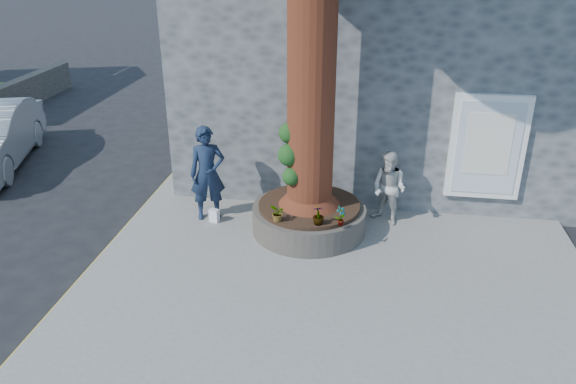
# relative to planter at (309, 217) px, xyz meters

# --- Properties ---
(ground) EXTENTS (120.00, 120.00, 0.00)m
(ground) POSITION_rel_planter_xyz_m (-0.80, -2.00, -0.41)
(ground) COLOR black
(ground) RESTS_ON ground
(pavement) EXTENTS (9.00, 8.00, 0.12)m
(pavement) POSITION_rel_planter_xyz_m (0.70, -1.00, -0.35)
(pavement) COLOR slate
(pavement) RESTS_ON ground
(yellow_line) EXTENTS (0.10, 30.00, 0.01)m
(yellow_line) POSITION_rel_planter_xyz_m (-3.85, -1.00, -0.41)
(yellow_line) COLOR yellow
(yellow_line) RESTS_ON ground
(stone_shop) EXTENTS (10.30, 8.30, 6.30)m
(stone_shop) POSITION_rel_planter_xyz_m (1.70, 5.20, 2.75)
(stone_shop) COLOR #474A4C
(stone_shop) RESTS_ON ground
(planter) EXTENTS (2.30, 2.30, 0.60)m
(planter) POSITION_rel_planter_xyz_m (0.00, 0.00, 0.00)
(planter) COLOR black
(planter) RESTS_ON pavement
(man) EXTENTS (0.86, 0.71, 2.02)m
(man) POSITION_rel_planter_xyz_m (-2.17, 0.27, 0.72)
(man) COLOR #15223A
(man) RESTS_ON pavement
(woman) EXTENTS (0.96, 0.92, 1.56)m
(woman) POSITION_rel_planter_xyz_m (1.58, 0.60, 0.49)
(woman) COLOR beige
(woman) RESTS_ON pavement
(shopping_bag) EXTENTS (0.23, 0.17, 0.28)m
(shopping_bag) POSITION_rel_planter_xyz_m (-2.02, 0.08, -0.15)
(shopping_bag) COLOR white
(shopping_bag) RESTS_ON pavement
(plant_a) EXTENTS (0.24, 0.25, 0.39)m
(plant_a) POSITION_rel_planter_xyz_m (0.68, -0.85, 0.50)
(plant_a) COLOR gray
(plant_a) RESTS_ON planter
(plant_b) EXTENTS (0.26, 0.27, 0.36)m
(plant_b) POSITION_rel_planter_xyz_m (-0.49, 0.68, 0.49)
(plant_b) COLOR gray
(plant_b) RESTS_ON planter
(plant_c) EXTENTS (0.25, 0.25, 0.38)m
(plant_c) POSITION_rel_planter_xyz_m (0.27, -0.85, 0.50)
(plant_c) COLOR gray
(plant_c) RESTS_ON planter
(plant_d) EXTENTS (0.34, 0.36, 0.33)m
(plant_d) POSITION_rel_planter_xyz_m (-0.50, -0.85, 0.47)
(plant_d) COLOR gray
(plant_d) RESTS_ON planter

